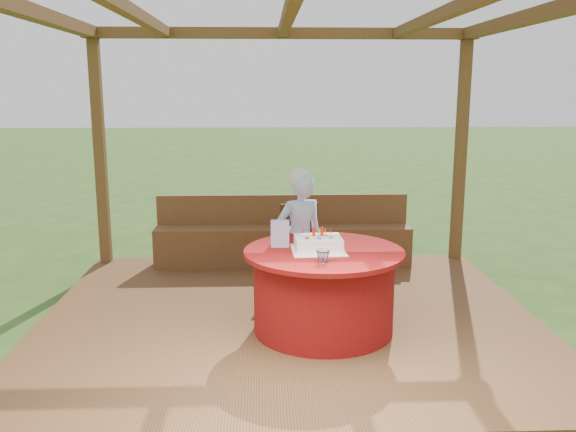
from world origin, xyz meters
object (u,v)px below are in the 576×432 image
(table, at_px, (323,290))
(elderly_woman, at_px, (300,237))
(gift_bag, at_px, (280,234))
(drinking_glass, at_px, (323,256))
(bench, at_px, (283,241))
(birthday_cake, at_px, (318,244))
(chair, at_px, (302,242))

(table, relative_size, elderly_woman, 1.02)
(gift_bag, relative_size, drinking_glass, 2.10)
(bench, xyz_separation_m, drinking_glass, (0.23, -2.46, 0.50))
(birthday_cake, distance_m, gift_bag, 0.35)
(bench, height_order, elderly_woman, elderly_woman)
(birthday_cake, relative_size, gift_bag, 2.04)
(table, height_order, elderly_woman, elderly_woman)
(table, height_order, drinking_glass, drinking_glass)
(bench, bearing_deg, chair, -78.26)
(bench, distance_m, gift_bag, 2.02)
(birthday_cake, bearing_deg, gift_bag, 154.37)
(chair, distance_m, birthday_cake, 1.31)
(table, bearing_deg, elderly_woman, 104.23)
(elderly_woman, distance_m, birthday_cake, 0.68)
(table, relative_size, gift_bag, 6.04)
(chair, height_order, birthday_cake, birthday_cake)
(drinking_glass, bearing_deg, table, 83.05)
(chair, bearing_deg, bench, 101.74)
(gift_bag, distance_m, drinking_glass, 0.61)
(table, bearing_deg, gift_bag, 158.92)
(elderly_woman, bearing_deg, table, -75.77)
(elderly_woman, height_order, birthday_cake, elderly_woman)
(table, distance_m, chair, 1.28)
(bench, bearing_deg, gift_bag, -92.58)
(bench, height_order, drinking_glass, drinking_glass)
(gift_bag, bearing_deg, elderly_woman, 70.68)
(gift_bag, bearing_deg, drinking_glass, -56.17)
(chair, height_order, gift_bag, gift_bag)
(bench, distance_m, chair, 0.86)
(drinking_glass, bearing_deg, gift_bag, 121.76)
(table, distance_m, drinking_glass, 0.55)
(bench, distance_m, drinking_glass, 2.52)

